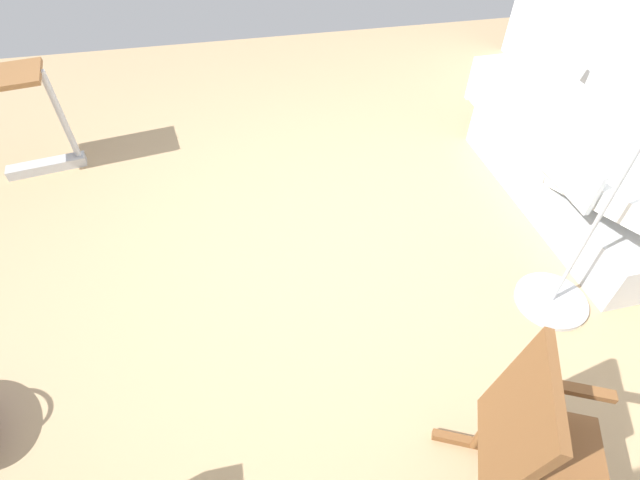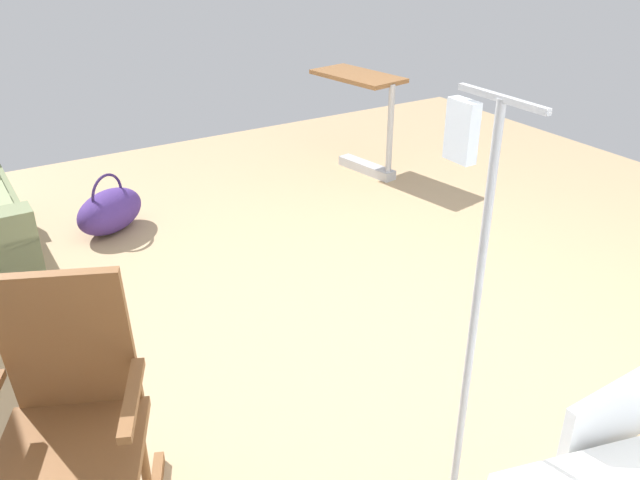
% 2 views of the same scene
% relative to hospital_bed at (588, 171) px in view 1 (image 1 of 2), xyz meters
% --- Properties ---
extents(ground_plane, '(7.11, 7.11, 0.00)m').
position_rel_hospital_bed_xyz_m(ground_plane, '(2.16, 0.06, -0.29)').
color(ground_plane, tan).
extents(hospital_bed, '(1.06, 2.14, 0.92)m').
position_rel_hospital_bed_xyz_m(hospital_bed, '(0.00, 0.00, 0.00)').
color(hospital_bed, silver).
rests_on(hospital_bed, ground).
extents(rocking_chair, '(0.89, 0.74, 1.05)m').
position_rel_hospital_bed_xyz_m(rocking_chair, '(1.52, 1.82, 0.21)').
color(rocking_chair, brown).
rests_on(rocking_chair, ground).
extents(overbed_table, '(0.87, 0.53, 0.84)m').
position_rel_hospital_bed_xyz_m(overbed_table, '(4.11, -1.20, 0.24)').
color(overbed_table, '#B2B5BA').
rests_on(overbed_table, ground).
extents(iv_pole, '(0.44, 0.44, 1.69)m').
position_rel_hospital_bed_xyz_m(iv_pole, '(0.69, 0.84, -0.04)').
color(iv_pole, '#B2B5BA').
rests_on(iv_pole, ground).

